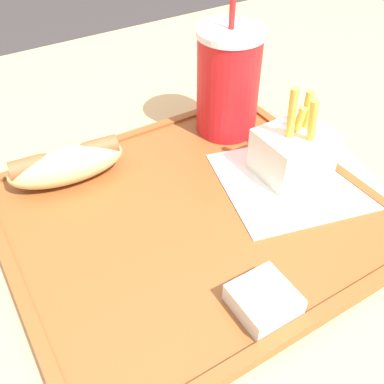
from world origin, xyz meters
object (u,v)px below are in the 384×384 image
object	(u,v)px
hot_dog_far	(66,163)
fries_carton	(294,150)
soda_cup	(228,82)
sauce_cup_mayo	(264,300)

from	to	relation	value
hot_dog_far	fries_carton	xyz separation A→B (m)	(0.23, -0.13, 0.01)
hot_dog_far	fries_carton	world-z (taller)	fries_carton
hot_dog_far	fries_carton	distance (m)	0.26
soda_cup	fries_carton	xyz separation A→B (m)	(0.01, -0.12, -0.04)
soda_cup	fries_carton	bearing A→B (deg)	-83.42
hot_dog_far	sauce_cup_mayo	size ratio (longest dim) A/B	2.68
sauce_cup_mayo	soda_cup	bearing A→B (deg)	62.05
hot_dog_far	soda_cup	bearing A→B (deg)	-2.54
fries_carton	sauce_cup_mayo	size ratio (longest dim) A/B	2.29
soda_cup	sauce_cup_mayo	distance (m)	0.29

